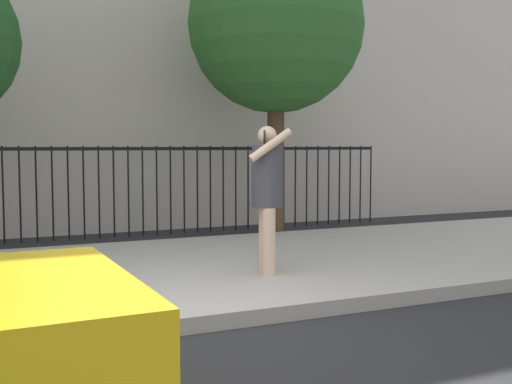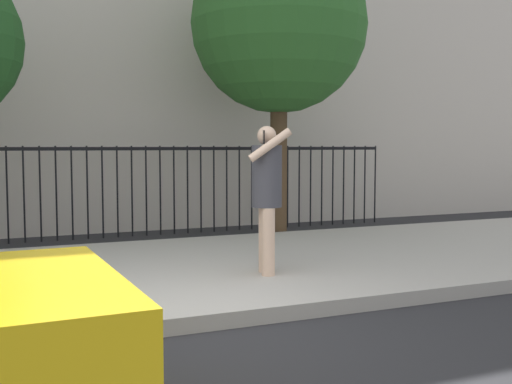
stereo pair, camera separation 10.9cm
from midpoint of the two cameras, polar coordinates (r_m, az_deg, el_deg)
ground_plane at (r=5.41m, az=-7.21°, el=-12.96°), size 60.00×60.00×0.00m
sidewalk at (r=7.46m, az=-12.30°, el=-7.63°), size 28.00×4.40×0.15m
iron_fence at (r=10.96m, az=-16.48°, el=1.06°), size 12.03×0.04×1.60m
pedestrian_on_phone at (r=7.01m, az=0.53°, el=0.34°), size 0.50×0.70×1.67m
street_tree_mid at (r=10.81m, az=1.55°, el=15.00°), size 2.96×2.96×5.12m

